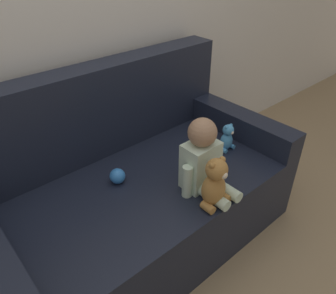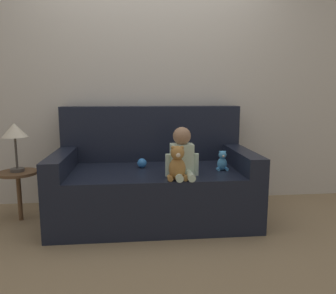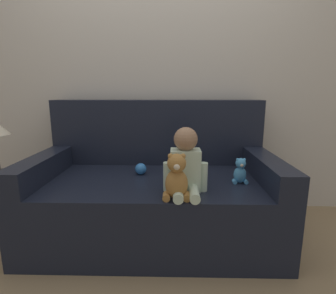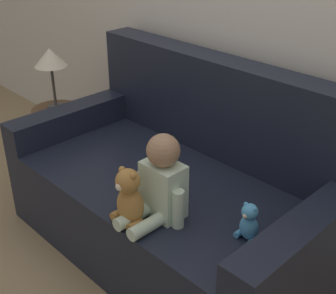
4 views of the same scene
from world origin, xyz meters
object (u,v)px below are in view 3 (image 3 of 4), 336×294
teddy_bear_brown (177,178)px  toy_ball (141,169)px  couch (155,190)px  plush_toy_side (240,171)px  person_baby (185,165)px

teddy_bear_brown → toy_ball: 0.54m
toy_ball → couch: bearing=6.8°
teddy_bear_brown → plush_toy_side: size_ratio=1.55×
couch → teddy_bear_brown: 0.57m
person_baby → plush_toy_side: 0.42m
toy_ball → person_baby: bearing=-45.1°
couch → toy_ball: 0.21m
couch → plush_toy_side: bearing=-17.5°
person_baby → plush_toy_side: person_baby is taller
teddy_bear_brown → plush_toy_side: teddy_bear_brown is taller
person_baby → teddy_bear_brown: bearing=-112.7°
person_baby → toy_ball: size_ratio=4.70×
teddy_bear_brown → plush_toy_side: (0.44, 0.29, -0.05)m
couch → plush_toy_side: 0.67m
teddy_bear_brown → toy_ball: teddy_bear_brown is taller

